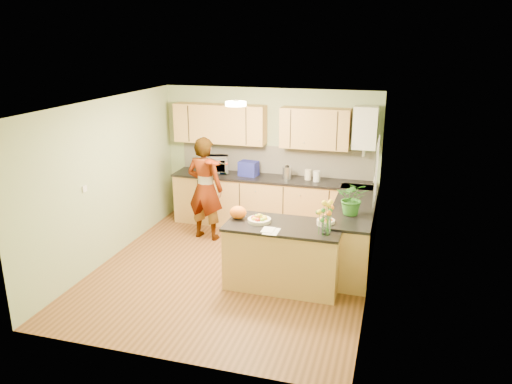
# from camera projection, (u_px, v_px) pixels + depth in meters

# --- Properties ---
(floor) EXTENTS (4.50, 4.50, 0.00)m
(floor) POSITION_uv_depth(u_px,v_px,m) (232.00, 271.00, 7.50)
(floor) COLOR brown
(floor) RESTS_ON ground
(ceiling) EXTENTS (4.00, 4.50, 0.02)m
(ceiling) POSITION_uv_depth(u_px,v_px,m) (229.00, 104.00, 6.76)
(ceiling) COLOR white
(ceiling) RESTS_ON wall_back
(wall_back) EXTENTS (4.00, 0.02, 2.50)m
(wall_back) POSITION_uv_depth(u_px,v_px,m) (270.00, 157.00, 9.19)
(wall_back) COLOR #96B07E
(wall_back) RESTS_ON floor
(wall_front) EXTENTS (4.00, 0.02, 2.50)m
(wall_front) POSITION_uv_depth(u_px,v_px,m) (159.00, 255.00, 5.06)
(wall_front) COLOR #96B07E
(wall_front) RESTS_ON floor
(wall_left) EXTENTS (0.02, 4.50, 2.50)m
(wall_left) POSITION_uv_depth(u_px,v_px,m) (107.00, 181.00, 7.66)
(wall_left) COLOR #96B07E
(wall_left) RESTS_ON floor
(wall_right) EXTENTS (0.02, 4.50, 2.50)m
(wall_right) POSITION_uv_depth(u_px,v_px,m) (373.00, 204.00, 6.60)
(wall_right) COLOR #96B07E
(wall_right) RESTS_ON floor
(back_counter) EXTENTS (3.64, 0.62, 0.94)m
(back_counter) POSITION_uv_depth(u_px,v_px,m) (271.00, 202.00, 9.12)
(back_counter) COLOR tan
(back_counter) RESTS_ON floor
(right_counter) EXTENTS (0.62, 2.24, 0.94)m
(right_counter) POSITION_uv_depth(u_px,v_px,m) (353.00, 233.00, 7.69)
(right_counter) COLOR tan
(right_counter) RESTS_ON floor
(splashback) EXTENTS (3.60, 0.02, 0.52)m
(splashback) POSITION_uv_depth(u_px,v_px,m) (275.00, 160.00, 9.17)
(splashback) COLOR beige
(splashback) RESTS_ON back_counter
(upper_cabinets) EXTENTS (3.20, 0.34, 0.70)m
(upper_cabinets) POSITION_uv_depth(u_px,v_px,m) (258.00, 125.00, 8.90)
(upper_cabinets) COLOR tan
(upper_cabinets) RESTS_ON wall_back
(boiler) EXTENTS (0.40, 0.30, 0.86)m
(boiler) POSITION_uv_depth(u_px,v_px,m) (365.00, 128.00, 8.40)
(boiler) COLOR silver
(boiler) RESTS_ON wall_back
(window_right) EXTENTS (0.01, 1.30, 1.05)m
(window_right) POSITION_uv_depth(u_px,v_px,m) (377.00, 171.00, 7.06)
(window_right) COLOR silver
(window_right) RESTS_ON wall_right
(light_switch) EXTENTS (0.02, 0.09, 0.09)m
(light_switch) POSITION_uv_depth(u_px,v_px,m) (85.00, 189.00, 7.09)
(light_switch) COLOR silver
(light_switch) RESTS_ON wall_left
(ceiling_lamp) EXTENTS (0.30, 0.30, 0.07)m
(ceiling_lamp) POSITION_uv_depth(u_px,v_px,m) (236.00, 104.00, 7.04)
(ceiling_lamp) COLOR #FFEABF
(ceiling_lamp) RESTS_ON ceiling
(peninsula_island) EXTENTS (1.59, 0.81, 0.91)m
(peninsula_island) POSITION_uv_depth(u_px,v_px,m) (283.00, 255.00, 6.95)
(peninsula_island) COLOR tan
(peninsula_island) RESTS_ON floor
(fruit_dish) EXTENTS (0.32, 0.32, 0.11)m
(fruit_dish) POSITION_uv_depth(u_px,v_px,m) (259.00, 219.00, 6.90)
(fruit_dish) COLOR beige
(fruit_dish) RESTS_ON peninsula_island
(orange_bowl) EXTENTS (0.24, 0.24, 0.14)m
(orange_bowl) POSITION_uv_depth(u_px,v_px,m) (326.00, 220.00, 6.79)
(orange_bowl) COLOR beige
(orange_bowl) RESTS_ON peninsula_island
(flower_vase) EXTENTS (0.28, 0.28, 0.52)m
(flower_vase) POSITION_uv_depth(u_px,v_px,m) (327.00, 209.00, 6.39)
(flower_vase) COLOR silver
(flower_vase) RESTS_ON peninsula_island
(orange_bag) EXTENTS (0.28, 0.25, 0.18)m
(orange_bag) POSITION_uv_depth(u_px,v_px,m) (238.00, 212.00, 7.01)
(orange_bag) COLOR orange
(orange_bag) RESTS_ON peninsula_island
(papers) EXTENTS (0.19, 0.27, 0.01)m
(papers) POSITION_uv_depth(u_px,v_px,m) (271.00, 231.00, 6.57)
(papers) COLOR white
(papers) RESTS_ON peninsula_island
(violinist) EXTENTS (0.71, 0.52, 1.79)m
(violinist) POSITION_uv_depth(u_px,v_px,m) (205.00, 189.00, 8.49)
(violinist) COLOR tan
(violinist) RESTS_ON floor
(violin) EXTENTS (0.64, 0.56, 0.16)m
(violin) POSITION_uv_depth(u_px,v_px,m) (211.00, 162.00, 8.07)
(violin) COLOR #4D0B04
(violin) RESTS_ON violinist
(microwave) EXTENTS (0.65, 0.54, 0.31)m
(microwave) POSITION_uv_depth(u_px,v_px,m) (213.00, 165.00, 9.27)
(microwave) COLOR silver
(microwave) RESTS_ON back_counter
(blue_box) EXTENTS (0.36, 0.28, 0.26)m
(blue_box) POSITION_uv_depth(u_px,v_px,m) (249.00, 168.00, 9.08)
(blue_box) COLOR navy
(blue_box) RESTS_ON back_counter
(kettle) EXTENTS (0.16, 0.16, 0.30)m
(kettle) POSITION_uv_depth(u_px,v_px,m) (287.00, 172.00, 8.86)
(kettle) COLOR #B9B9BE
(kettle) RESTS_ON back_counter
(jar_cream) EXTENTS (0.12, 0.12, 0.18)m
(jar_cream) POSITION_uv_depth(u_px,v_px,m) (308.00, 175.00, 8.83)
(jar_cream) COLOR beige
(jar_cream) RESTS_ON back_counter
(jar_white) EXTENTS (0.14, 0.14, 0.19)m
(jar_white) POSITION_uv_depth(u_px,v_px,m) (317.00, 176.00, 8.72)
(jar_white) COLOR silver
(jar_white) RESTS_ON back_counter
(potted_plant) EXTENTS (0.44, 0.38, 0.49)m
(potted_plant) POSITION_uv_depth(u_px,v_px,m) (353.00, 198.00, 7.05)
(potted_plant) COLOR #2C6C24
(potted_plant) RESTS_ON right_counter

